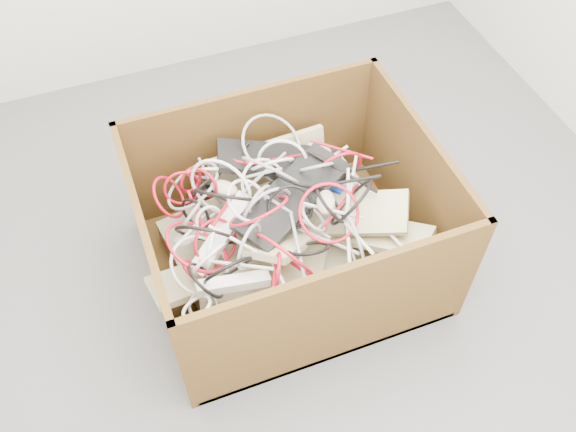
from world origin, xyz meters
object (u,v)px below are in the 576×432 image
object	(u,v)px
power_strip_left	(222,234)
vga_plug	(338,189)
power_strip_right	(233,283)
cardboard_box	(287,244)

from	to	relation	value
power_strip_left	vga_plug	xyz separation A→B (m)	(0.47, 0.06, -0.01)
power_strip_left	power_strip_right	size ratio (longest dim) A/B	1.33
power_strip_left	cardboard_box	bearing A→B (deg)	-34.70
cardboard_box	power_strip_right	world-z (taller)	cardboard_box
power_strip_right	vga_plug	distance (m)	0.56
power_strip_left	vga_plug	world-z (taller)	power_strip_left
cardboard_box	power_strip_left	world-z (taller)	cardboard_box
power_strip_right	cardboard_box	bearing A→B (deg)	42.26
power_strip_right	power_strip_left	bearing A→B (deg)	86.38
vga_plug	cardboard_box	bearing A→B (deg)	-117.53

